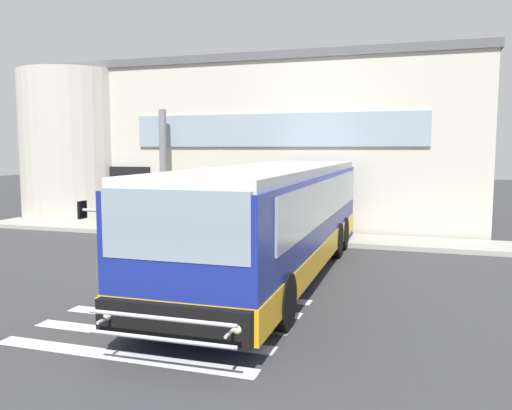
{
  "coord_description": "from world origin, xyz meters",
  "views": [
    {
      "loc": [
        6.32,
        -12.69,
        3.14
      ],
      "look_at": [
        1.69,
        1.75,
        1.5
      ],
      "focal_mm": 36.89,
      "sensor_mm": 36.0,
      "label": 1
    }
  ],
  "objects_px": {
    "passenger_by_doorway": "(202,205)",
    "passenger_near_column": "(169,205)",
    "bus_main_foreground": "(274,221)",
    "entry_support_column": "(163,168)",
    "safety_bollard_yellow": "(188,227)",
    "passenger_at_curb_edge": "(236,207)"
  },
  "relations": [
    {
      "from": "passenger_by_doorway",
      "to": "passenger_near_column",
      "type": "bearing_deg",
      "value": -143.32
    },
    {
      "from": "bus_main_foreground",
      "to": "passenger_near_column",
      "type": "xyz_separation_m",
      "value": [
        -5.23,
        4.54,
        -0.22
      ]
    },
    {
      "from": "passenger_near_column",
      "to": "entry_support_column",
      "type": "bearing_deg",
      "value": 124.86
    },
    {
      "from": "entry_support_column",
      "to": "safety_bollard_yellow",
      "type": "xyz_separation_m",
      "value": [
        1.86,
        -1.8,
        -1.93
      ]
    },
    {
      "from": "passenger_near_column",
      "to": "bus_main_foreground",
      "type": "bearing_deg",
      "value": -40.92
    },
    {
      "from": "bus_main_foreground",
      "to": "passenger_near_column",
      "type": "distance_m",
      "value": 6.93
    },
    {
      "from": "passenger_near_column",
      "to": "passenger_by_doorway",
      "type": "distance_m",
      "value": 1.23
    },
    {
      "from": "passenger_near_column",
      "to": "passenger_by_doorway",
      "type": "height_order",
      "value": "same"
    },
    {
      "from": "passenger_near_column",
      "to": "safety_bollard_yellow",
      "type": "height_order",
      "value": "passenger_near_column"
    },
    {
      "from": "passenger_near_column",
      "to": "passenger_at_curb_edge",
      "type": "relative_size",
      "value": 1.0
    },
    {
      "from": "bus_main_foreground",
      "to": "passenger_by_doorway",
      "type": "height_order",
      "value": "bus_main_foreground"
    },
    {
      "from": "safety_bollard_yellow",
      "to": "entry_support_column",
      "type": "bearing_deg",
      "value": 135.88
    },
    {
      "from": "entry_support_column",
      "to": "safety_bollard_yellow",
      "type": "relative_size",
      "value": 4.95
    },
    {
      "from": "passenger_at_curb_edge",
      "to": "safety_bollard_yellow",
      "type": "distance_m",
      "value": 1.83
    },
    {
      "from": "passenger_at_curb_edge",
      "to": "entry_support_column",
      "type": "bearing_deg",
      "value": 167.27
    },
    {
      "from": "entry_support_column",
      "to": "passenger_at_curb_edge",
      "type": "xyz_separation_m",
      "value": [
        3.2,
        -0.72,
        -1.3
      ]
    },
    {
      "from": "bus_main_foreground",
      "to": "passenger_at_curb_edge",
      "type": "relative_size",
      "value": 7.11
    },
    {
      "from": "entry_support_column",
      "to": "passenger_by_doorway",
      "type": "height_order",
      "value": "entry_support_column"
    },
    {
      "from": "passenger_by_doorway",
      "to": "passenger_at_curb_edge",
      "type": "xyz_separation_m",
      "value": [
        1.43,
        -0.33,
        0.0
      ]
    },
    {
      "from": "passenger_near_column",
      "to": "passenger_at_curb_edge",
      "type": "xyz_separation_m",
      "value": [
        2.41,
        0.41,
        -0.03
      ]
    },
    {
      "from": "entry_support_column",
      "to": "passenger_near_column",
      "type": "xyz_separation_m",
      "value": [
        0.79,
        -1.13,
        -1.26
      ]
    },
    {
      "from": "passenger_near_column",
      "to": "passenger_by_doorway",
      "type": "xyz_separation_m",
      "value": [
        0.98,
        0.73,
        -0.03
      ]
    }
  ]
}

